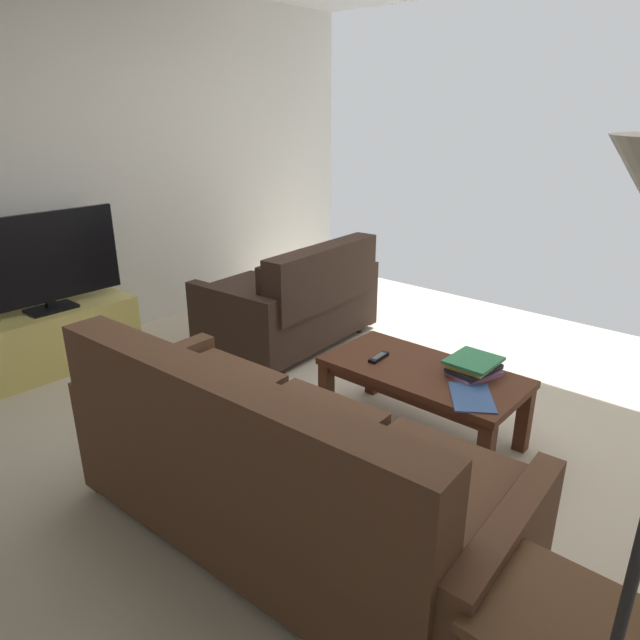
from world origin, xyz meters
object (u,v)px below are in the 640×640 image
object	(u,v)px
coffee_table	(422,380)
flat_tv	(43,261)
book_stack	(474,366)
tv_remote	(379,357)
sofa_main	(276,471)
loveseat_near	(294,301)
tv_stand	(57,339)
loose_magazine	(472,397)

from	to	relation	value
coffee_table	flat_tv	xyz separation A→B (m)	(2.45, 0.94, 0.45)
book_stack	tv_remote	world-z (taller)	book_stack
sofa_main	coffee_table	distance (m)	1.17
loveseat_near	coffee_table	size ratio (longest dim) A/B	1.27
tv_stand	loose_magazine	world-z (taller)	tv_stand
coffee_table	tv_stand	distance (m)	2.63
sofa_main	loveseat_near	size ratio (longest dim) A/B	1.42
loveseat_near	tv_stand	size ratio (longest dim) A/B	1.25
book_stack	tv_remote	distance (m)	0.53
loose_magazine	loveseat_near	bearing A→B (deg)	125.55
tv_remote	book_stack	bearing A→B (deg)	-160.94
loveseat_near	loose_magazine	size ratio (longest dim) A/B	4.57
sofa_main	tv_stand	distance (m)	2.49
sofa_main	loveseat_near	xyz separation A→B (m)	(1.50, -1.68, -0.03)
loveseat_near	coffee_table	world-z (taller)	loveseat_near
loose_magazine	tv_stand	bearing A→B (deg)	161.08
sofa_main	tv_remote	world-z (taller)	sofa_main
loveseat_near	loose_magazine	bearing A→B (deg)	160.55
tv_remote	tv_stand	bearing A→B (deg)	22.03
flat_tv	loose_magazine	world-z (taller)	flat_tv
tv_remote	loose_magazine	size ratio (longest dim) A/B	0.53
loveseat_near	tv_remote	distance (m)	1.35
coffee_table	book_stack	bearing A→B (deg)	-153.97
tv_stand	flat_tv	xyz separation A→B (m)	(-0.00, 0.00, 0.58)
sofa_main	loose_magazine	size ratio (longest dim) A/B	6.49
coffee_table	tv_stand	world-z (taller)	tv_stand
loveseat_near	book_stack	world-z (taller)	loveseat_near
coffee_table	book_stack	distance (m)	0.29
loveseat_near	tv_remote	size ratio (longest dim) A/B	8.61
loveseat_near	flat_tv	xyz separation A→B (m)	(0.97, 1.46, 0.44)
book_stack	loose_magazine	distance (m)	0.28
flat_tv	book_stack	bearing A→B (deg)	-158.51
flat_tv	coffee_table	bearing A→B (deg)	-158.97
sofa_main	coffee_table	xyz separation A→B (m)	(0.02, -1.17, -0.03)
tv_remote	loveseat_near	bearing A→B (deg)	-25.23
sofa_main	tv_stand	world-z (taller)	sofa_main
tv_stand	sofa_main	bearing A→B (deg)	174.84
book_stack	loose_magazine	size ratio (longest dim) A/B	1.04
loose_magazine	tv_remote	bearing A→B (deg)	138.11
sofa_main	tv_stand	xyz separation A→B (m)	(2.47, -0.22, -0.16)
coffee_table	loose_magazine	distance (m)	0.39
loveseat_near	coffee_table	distance (m)	1.57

